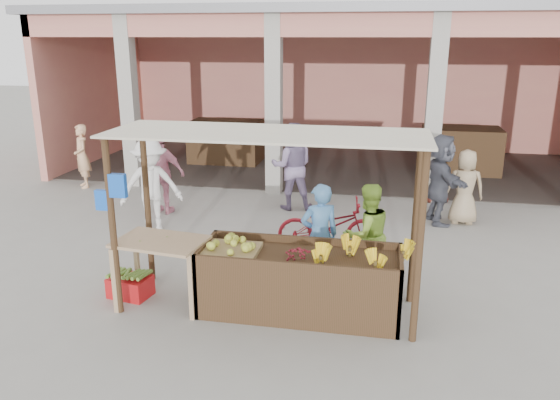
% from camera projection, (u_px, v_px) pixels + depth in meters
% --- Properties ---
extents(ground, '(60.00, 60.00, 0.00)m').
position_uv_depth(ground, '(263.00, 308.00, 7.37)').
color(ground, gray).
rests_on(ground, ground).
extents(market_building, '(14.40, 6.40, 4.20)m').
position_uv_depth(market_building, '(335.00, 67.00, 14.97)').
color(market_building, tan).
rests_on(market_building, ground).
extents(fruit_stall, '(2.60, 0.95, 0.80)m').
position_uv_depth(fruit_stall, '(300.00, 284.00, 7.16)').
color(fruit_stall, '#452C1B').
rests_on(fruit_stall, ground).
extents(stall_awning, '(4.09, 1.35, 2.39)m').
position_uv_depth(stall_awning, '(261.00, 164.00, 6.85)').
color(stall_awning, '#452C1B').
rests_on(stall_awning, ground).
extents(banana_heap, '(1.15, 0.63, 0.21)m').
position_uv_depth(banana_heap, '(360.00, 254.00, 6.85)').
color(banana_heap, yellow).
rests_on(banana_heap, fruit_stall).
extents(melon_tray, '(0.72, 0.63, 0.19)m').
position_uv_depth(melon_tray, '(231.00, 246.00, 7.13)').
color(melon_tray, olive).
rests_on(melon_tray, fruit_stall).
extents(berry_heap, '(0.48, 0.39, 0.15)m').
position_uv_depth(berry_heap, '(300.00, 252.00, 6.98)').
color(berry_heap, maroon).
rests_on(berry_heap, fruit_stall).
extents(side_table, '(1.24, 0.91, 0.93)m').
position_uv_depth(side_table, '(161.00, 250.00, 7.26)').
color(side_table, tan).
rests_on(side_table, ground).
extents(papaya_pile, '(0.68, 0.39, 0.19)m').
position_uv_depth(papaya_pile, '(160.00, 233.00, 7.19)').
color(papaya_pile, '#46902F').
rests_on(papaya_pile, side_table).
extents(red_crate, '(0.61, 0.49, 0.29)m').
position_uv_depth(red_crate, '(130.00, 286.00, 7.68)').
color(red_crate, red).
rests_on(red_crate, ground).
extents(plantain_bundle, '(0.44, 0.31, 0.09)m').
position_uv_depth(plantain_bundle, '(129.00, 274.00, 7.62)').
color(plantain_bundle, olive).
rests_on(plantain_bundle, red_crate).
extents(produce_sacks, '(1.00, 0.74, 0.60)m').
position_uv_depth(produce_sacks, '(434.00, 188.00, 12.03)').
color(produce_sacks, maroon).
rests_on(produce_sacks, ground).
extents(vendor_blue, '(0.75, 0.67, 1.65)m').
position_uv_depth(vendor_blue, '(320.00, 232.00, 7.81)').
color(vendor_blue, '#4B84C0').
rests_on(vendor_blue, ground).
extents(vendor_green, '(0.90, 0.79, 1.61)m').
position_uv_depth(vendor_green, '(367.00, 232.00, 7.88)').
color(vendor_green, '#89B537').
rests_on(vendor_green, ground).
extents(motorcycle, '(0.89, 1.89, 0.95)m').
position_uv_depth(motorcycle, '(329.00, 225.00, 9.20)').
color(motorcycle, maroon).
rests_on(motorcycle, ground).
extents(shopper_a, '(1.36, 1.09, 1.89)m').
position_uv_depth(shopper_a, '(151.00, 182.00, 10.03)').
color(shopper_a, silver).
rests_on(shopper_a, ground).
extents(shopper_b, '(1.12, 0.66, 1.83)m').
position_uv_depth(shopper_b, '(161.00, 170.00, 11.07)').
color(shopper_b, pink).
rests_on(shopper_b, ground).
extents(shopper_c, '(0.79, 0.52, 1.62)m').
position_uv_depth(shopper_c, '(465.00, 183.00, 10.50)').
color(shopper_c, tan).
rests_on(shopper_c, ground).
extents(shopper_d, '(1.08, 1.83, 1.85)m').
position_uv_depth(shopper_d, '(441.00, 177.00, 10.48)').
color(shopper_d, '#4A4B57').
rests_on(shopper_d, ground).
extents(shopper_e, '(0.72, 0.74, 1.59)m').
position_uv_depth(shopper_e, '(82.00, 155.00, 13.05)').
color(shopper_e, '#F1B381').
rests_on(shopper_e, ground).
extents(shopper_f, '(1.06, 0.73, 2.00)m').
position_uv_depth(shopper_f, '(292.00, 162.00, 11.36)').
color(shopper_f, slate).
rests_on(shopper_f, ground).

